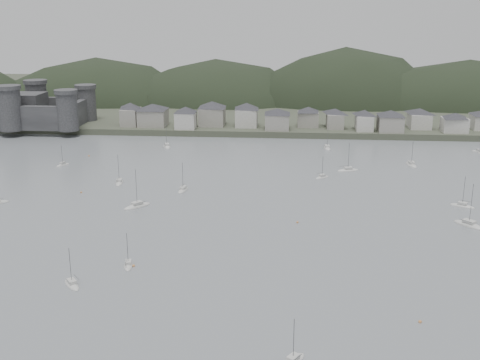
{
  "coord_description": "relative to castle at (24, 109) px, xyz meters",
  "views": [
    {
      "loc": [
        15.66,
        -112.65,
        60.31
      ],
      "look_at": [
        0.0,
        75.0,
        6.0
      ],
      "focal_mm": 44.44,
      "sensor_mm": 36.0,
      "label": 1
    }
  ],
  "objects": [
    {
      "name": "far_shore_land",
      "position": [
        120.0,
        115.2,
        -9.46
      ],
      "size": [
        900.0,
        250.0,
        3.0
      ],
      "primitive_type": "cube",
      "color": "#383D2D",
      "rests_on": "ground"
    },
    {
      "name": "forested_ridge",
      "position": [
        124.83,
        89.6,
        -22.25
      ],
      "size": [
        851.55,
        103.94,
        102.57
      ],
      "color": "black",
      "rests_on": "ground"
    },
    {
      "name": "mooring_buoys",
      "position": [
        94.69,
        -130.14,
        -10.81
      ],
      "size": [
        112.47,
        131.41,
        0.7
      ],
      "color": "#CB8143",
      "rests_on": "ground"
    },
    {
      "name": "ground",
      "position": [
        120.0,
        -179.8,
        -10.96
      ],
      "size": [
        900.0,
        900.0,
        0.0
      ],
      "primitive_type": "plane",
      "color": "slate",
      "rests_on": "ground"
    },
    {
      "name": "moored_fleet",
      "position": [
        124.16,
        -103.84,
        -10.79
      ],
      "size": [
        237.89,
        177.96,
        13.51
      ],
      "color": "beige",
      "rests_on": "ground"
    },
    {
      "name": "waterfront_town",
      "position": [
        170.59,
        3.54,
        -2.3
      ],
      "size": [
        451.48,
        28.46,
        12.92
      ],
      "color": "gray",
      "rests_on": "far_shore_land"
    },
    {
      "name": "castle",
      "position": [
        0.0,
        0.0,
        0.0
      ],
      "size": [
        66.0,
        43.0,
        20.0
      ],
      "color": "#2D2D2F",
      "rests_on": "far_shore_land"
    }
  ]
}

